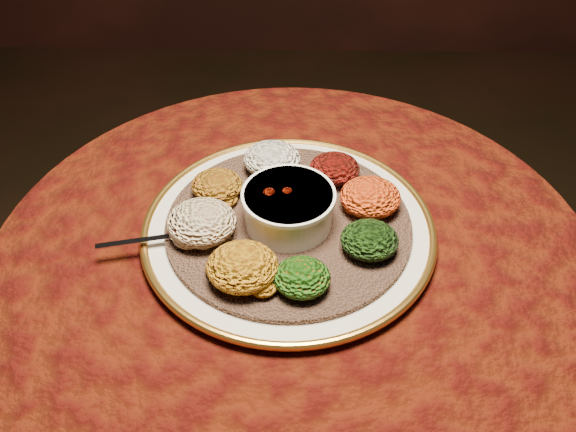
{
  "coord_description": "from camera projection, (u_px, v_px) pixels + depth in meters",
  "views": [
    {
      "loc": [
        0.01,
        -0.7,
        1.46
      ],
      "look_at": [
        -0.01,
        0.05,
        0.76
      ],
      "focal_mm": 40.0,
      "sensor_mm": 36.0,
      "label": 1
    }
  ],
  "objects": [
    {
      "name": "table",
      "position": [
        293.0,
        321.0,
        1.13
      ],
      "size": [
        0.96,
        0.96,
        0.73
      ],
      "color": "black",
      "rests_on": "ground"
    },
    {
      "name": "platter",
      "position": [
        289.0,
        230.0,
        1.02
      ],
      "size": [
        0.48,
        0.48,
        0.02
      ],
      "rotation": [
        0.0,
        0.0,
        0.07
      ],
      "color": "beige",
      "rests_on": "table"
    },
    {
      "name": "injera",
      "position": [
        289.0,
        225.0,
        1.02
      ],
      "size": [
        0.45,
        0.45,
        0.01
      ],
      "primitive_type": "cylinder",
      "rotation": [
        0.0,
        0.0,
        0.18
      ],
      "color": "brown",
      "rests_on": "platter"
    },
    {
      "name": "stew_bowl",
      "position": [
        289.0,
        206.0,
        0.99
      ],
      "size": [
        0.15,
        0.15,
        0.06
      ],
      "color": "white",
      "rests_on": "injera"
    },
    {
      "name": "spoon",
      "position": [
        176.0,
        235.0,
        0.98
      ],
      "size": [
        0.15,
        0.05,
        0.01
      ],
      "rotation": [
        0.0,
        0.0,
        -2.92
      ],
      "color": "silver",
      "rests_on": "injera"
    },
    {
      "name": "portion_ayib",
      "position": [
        272.0,
        159.0,
        1.09
      ],
      "size": [
        0.1,
        0.09,
        0.05
      ],
      "primitive_type": "ellipsoid",
      "color": "white",
      "rests_on": "injera"
    },
    {
      "name": "portion_kitfo",
      "position": [
        335.0,
        169.0,
        1.08
      ],
      "size": [
        0.09,
        0.08,
        0.04
      ],
      "primitive_type": "ellipsoid",
      "color": "black",
      "rests_on": "injera"
    },
    {
      "name": "portion_tikil",
      "position": [
        370.0,
        197.0,
        1.02
      ],
      "size": [
        0.1,
        0.09,
        0.05
      ],
      "primitive_type": "ellipsoid",
      "color": "#AD5E0E",
      "rests_on": "injera"
    },
    {
      "name": "portion_gomen",
      "position": [
        369.0,
        240.0,
        0.96
      ],
      "size": [
        0.09,
        0.08,
        0.04
      ],
      "primitive_type": "ellipsoid",
      "color": "black",
      "rests_on": "injera"
    },
    {
      "name": "portion_mixveg",
      "position": [
        302.0,
        278.0,
        0.9
      ],
      "size": [
        0.08,
        0.08,
        0.04
      ],
      "primitive_type": "ellipsoid",
      "color": "#AD4A0B",
      "rests_on": "injera"
    },
    {
      "name": "portion_kik",
      "position": [
        243.0,
        267.0,
        0.91
      ],
      "size": [
        0.1,
        0.1,
        0.05
      ],
      "primitive_type": "ellipsoid",
      "color": "#BD7E10",
      "rests_on": "injera"
    },
    {
      "name": "portion_timatim",
      "position": [
        202.0,
        222.0,
        0.98
      ],
      "size": [
        0.11,
        0.1,
        0.05
      ],
      "primitive_type": "ellipsoid",
      "color": "maroon",
      "rests_on": "injera"
    },
    {
      "name": "portion_shiro",
      "position": [
        217.0,
        185.0,
        1.05
      ],
      "size": [
        0.08,
        0.08,
        0.04
      ],
      "primitive_type": "ellipsoid",
      "color": "#83580F",
      "rests_on": "injera"
    }
  ]
}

